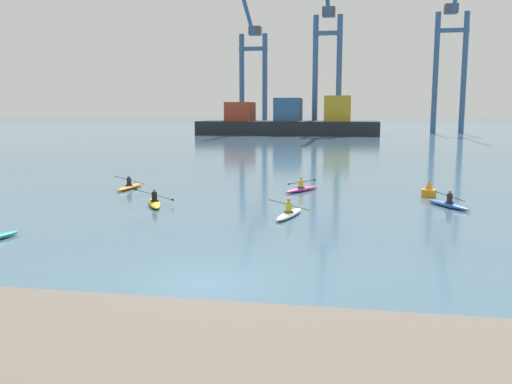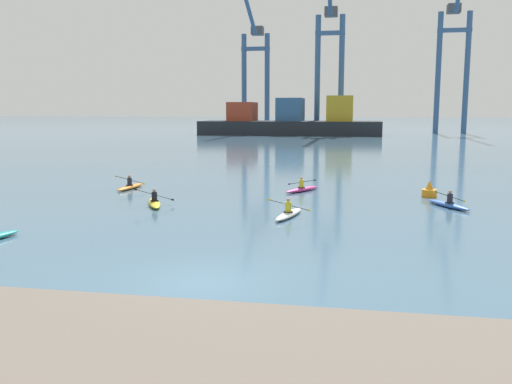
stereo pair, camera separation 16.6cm
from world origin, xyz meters
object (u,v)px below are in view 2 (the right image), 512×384
Objects in this scene: gantry_crane_west at (255,64)px; kayak_white at (289,213)px; gantry_crane_west_mid at (330,53)px; kayak_magenta at (302,189)px; gantry_crane_east_mid at (454,51)px; kayak_yellow at (154,202)px; kayak_blue at (449,204)px; kayak_orange at (130,186)px; container_barge at (292,122)px; channel_buoy at (429,191)px.

gantry_crane_west is 107.66m from kayak_white.
gantry_crane_west_mid reaches higher than kayak_magenta.
kayak_magenta is at bearing -104.14° from gantry_crane_east_mid.
gantry_crane_west reaches higher than kayak_yellow.
gantry_crane_west is 105.53m from kayak_blue.
kayak_blue is (8.23, 4.27, -0.00)m from kayak_white.
kayak_magenta is at bearing 4.81° from kayak_orange.
container_barge is 84.01m from channel_buoy.
channel_buoy is 11.00m from kayak_white.
gantry_crane_west is 9.07× the size of kayak_orange.
gantry_crane_west_mid is at bearing 97.11° from kayak_blue.
kayak_magenta is (-23.95, -95.07, -17.94)m from gantry_crane_east_mid.
container_barge is 11.71× the size of kayak_magenta.
kayak_white is 1.07× the size of kayak_magenta.
gantry_crane_east_mid reaches higher than kayak_magenta.
kayak_orange and kayak_magenta have the same top height.
kayak_white is at bearing -134.15° from channel_buoy.
kayak_white is (-23.74, -103.76, -17.94)m from gantry_crane_east_mid.
gantry_crane_east_mid is 107.94m from kayak_white.
kayak_blue is (29.48, -100.08, -15.87)m from gantry_crane_west.
kayak_white and kayak_magenta have the same top height.
kayak_magenta is 0.97× the size of kayak_yellow.
channel_buoy is 0.31× the size of kayak_blue.
gantry_crane_west is 101.91m from channel_buoy.
container_barge is at bearing -157.97° from gantry_crane_east_mid.
kayak_magenta is at bearing 41.86° from kayak_yellow.
kayak_magenta is at bearing -82.71° from container_barge.
gantry_crane_west_mid is at bearing 91.96° from kayak_magenta.
kayak_blue is (11.43, -91.62, -17.28)m from gantry_crane_west_mid.
gantry_crane_east_mid is 11.26× the size of kayak_yellow.
gantry_crane_east_mid reaches higher than container_barge.
gantry_crane_west is at bearing 95.65° from kayak_orange.
kayak_blue reaches higher than kayak_orange.
gantry_crane_west reaches higher than kayak_blue.
kayak_blue is at bearing -9.82° from kayak_orange.
kayak_yellow reaches higher than kayak_magenta.
gantry_crane_west is at bearing 101.51° from kayak_white.
kayak_blue is at bearing -98.86° from gantry_crane_east_mid.
gantry_crane_west_mid reaches higher than kayak_orange.
gantry_crane_west_mid reaches higher than kayak_yellow.
kayak_yellow is (-7.55, -6.76, -0.00)m from kayak_magenta.
kayak_orange is (-1.09, -82.15, -2.50)m from container_barge.
kayak_magenta is (2.99, -87.20, -17.28)m from gantry_crane_west_mid.
gantry_crane_west is at bearing 106.41° from kayak_blue.
kayak_magenta is at bearing 174.25° from channel_buoy.
channel_buoy is at bearing -73.32° from gantry_crane_west.
container_barge is 81.88m from kayak_magenta.
kayak_white is (3.20, -95.88, -17.28)m from gantry_crane_west_mid.
kayak_white is 1.00× the size of kayak_orange.
kayak_magenta is (-0.21, 8.68, 0.00)m from kayak_white.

